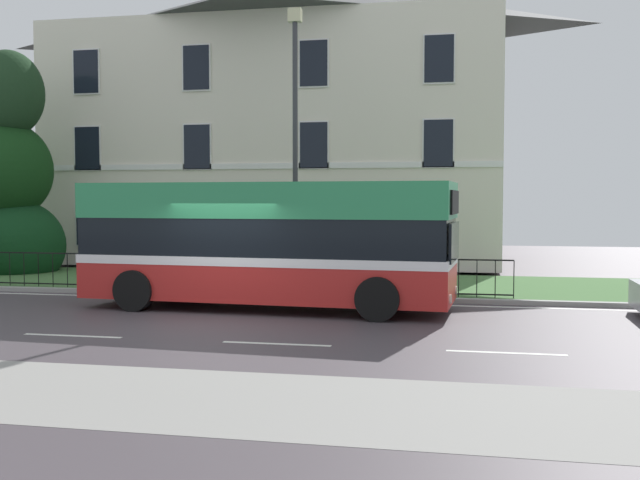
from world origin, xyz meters
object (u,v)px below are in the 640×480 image
evergreen_tree (9,189)px  street_lamp_post (295,132)px  georgian_townhouse (286,119)px  single_decker_bus (268,243)px  litter_bin (209,264)px

evergreen_tree → street_lamp_post: size_ratio=1.08×
georgian_townhouse → single_decker_bus: georgian_townhouse is taller
evergreen_tree → georgian_townhouse: bearing=41.9°
single_decker_bus → street_lamp_post: bearing=94.1°
georgian_townhouse → street_lamp_post: (2.77, -10.10, -1.48)m
georgian_townhouse → litter_bin: size_ratio=14.17×
evergreen_tree → street_lamp_post: (10.75, -2.93, 1.48)m
evergreen_tree → street_lamp_post: 11.24m
evergreen_tree → litter_bin: (8.22, -2.88, -2.22)m
single_decker_bus → litter_bin: (-2.56, 3.02, -0.83)m
georgian_townhouse → street_lamp_post: 10.58m
evergreen_tree → single_decker_bus: evergreen_tree is taller
evergreen_tree → single_decker_bus: 12.37m
georgian_townhouse → evergreen_tree: 11.13m
georgian_townhouse → single_decker_bus: size_ratio=1.98×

